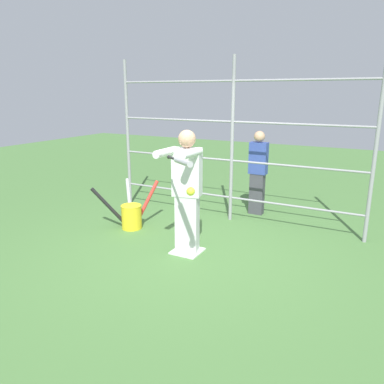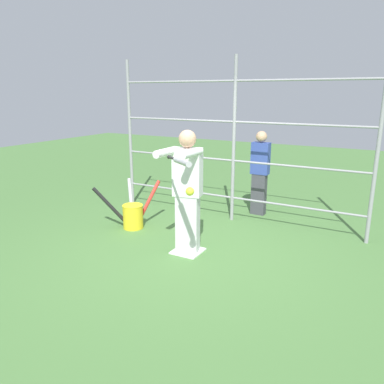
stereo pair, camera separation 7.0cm
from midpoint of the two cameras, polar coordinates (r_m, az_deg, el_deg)
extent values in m
plane|color=#4C7A3D|center=(5.45, -0.27, -9.07)|extent=(24.00, 24.00, 0.00)
cube|color=white|center=(5.44, -0.27, -8.98)|extent=(0.40, 0.40, 0.02)
cylinder|color=#939399|center=(6.00, 26.76, 5.59)|extent=(0.06, 0.06, 2.81)
cylinder|color=#939399|center=(6.47, 6.70, 7.65)|extent=(0.06, 0.06, 2.81)
cylinder|color=#939399|center=(7.59, -9.15, 8.63)|extent=(0.06, 0.06, 2.81)
cylinder|color=#939399|center=(6.67, 6.44, -0.86)|extent=(4.43, 0.04, 0.04)
cylinder|color=#939399|center=(6.52, 6.61, 4.76)|extent=(4.43, 0.04, 0.04)
cylinder|color=#939399|center=(6.44, 6.79, 10.58)|extent=(4.43, 0.04, 0.04)
cylinder|color=#939399|center=(6.42, 6.98, 16.49)|extent=(4.43, 0.04, 0.04)
cube|color=silver|center=(5.29, -0.28, -4.92)|extent=(0.35, 0.26, 0.84)
cube|color=white|center=(5.09, -0.29, 3.03)|extent=(0.42, 0.30, 0.66)
sphere|color=tan|center=(5.01, -0.29, 8.11)|extent=(0.24, 0.24, 0.24)
cylinder|color=white|center=(4.78, 0.33, 5.91)|extent=(0.10, 0.47, 0.10)
cylinder|color=white|center=(4.89, -3.58, 6.08)|extent=(0.10, 0.47, 0.10)
sphere|color=black|center=(4.64, -3.11, 5.36)|extent=(0.05, 0.05, 0.05)
cylinder|color=black|center=(4.47, -2.57, 5.16)|extent=(0.28, 0.27, 0.06)
cylinder|color=#B2B2B7|center=(4.04, -1.03, 4.61)|extent=(0.43, 0.42, 0.11)
sphere|color=yellow|center=(4.11, 0.16, 0.08)|extent=(0.10, 0.10, 0.10)
cylinder|color=yellow|center=(6.36, -8.67, -3.74)|extent=(0.33, 0.33, 0.40)
torus|color=yellow|center=(6.30, -8.74, -2.02)|extent=(0.35, 0.35, 0.01)
cylinder|color=#B2B2B7|center=(6.63, -8.99, -1.36)|extent=(0.44, 0.48, 0.71)
cylinder|color=black|center=(6.33, -11.85, -2.30)|extent=(0.52, 0.40, 0.71)
cylinder|color=red|center=(6.45, -6.42, -1.62)|extent=(0.25, 0.51, 0.73)
cube|color=#3F3F47|center=(7.07, 10.42, -0.31)|extent=(0.26, 0.16, 0.77)
cube|color=#334799|center=(6.93, 10.68, 5.07)|extent=(0.32, 0.18, 0.58)
sphere|color=tan|center=(6.88, 10.84, 8.29)|extent=(0.20, 0.20, 0.20)
camera|label=1|loc=(0.03, -89.58, 0.11)|focal=35.00mm
camera|label=2|loc=(0.03, 90.42, -0.11)|focal=35.00mm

